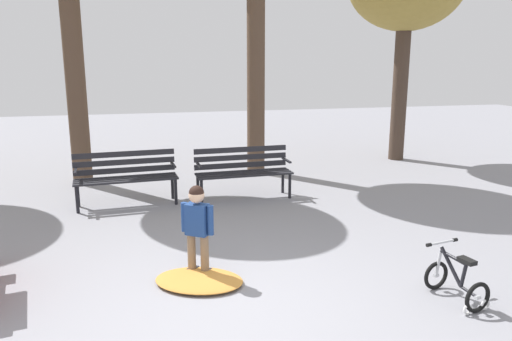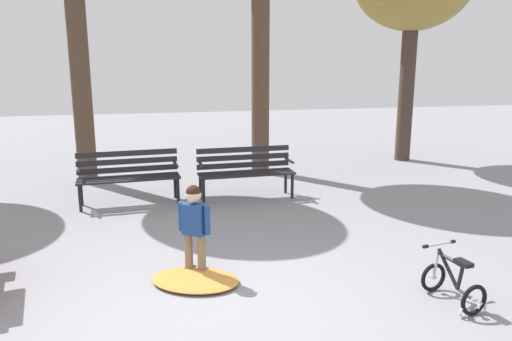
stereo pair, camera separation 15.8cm
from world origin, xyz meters
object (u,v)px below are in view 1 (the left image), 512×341
(park_bench_far_left, at_px, (126,174))
(kids_bicycle, at_px, (457,281))
(park_bench_left, at_px, (243,168))
(child_standing, at_px, (197,223))

(park_bench_far_left, height_order, kids_bicycle, park_bench_far_left)
(park_bench_far_left, relative_size, park_bench_left, 1.01)
(park_bench_far_left, distance_m, kids_bicycle, 5.19)
(kids_bicycle, bearing_deg, child_standing, 152.82)
(park_bench_left, bearing_deg, child_standing, -111.62)
(child_standing, distance_m, kids_bicycle, 2.66)
(park_bench_left, distance_m, child_standing, 3.09)
(park_bench_left, xyz_separation_m, kids_bicycle, (1.20, -4.07, -0.31))
(kids_bicycle, bearing_deg, park_bench_far_left, 126.89)
(child_standing, relative_size, kids_bicycle, 1.66)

